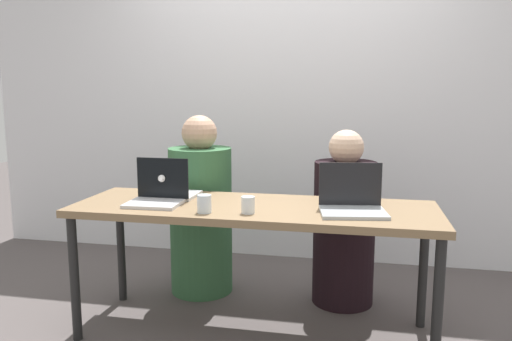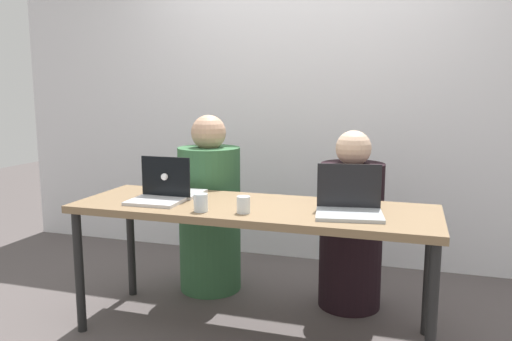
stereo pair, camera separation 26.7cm
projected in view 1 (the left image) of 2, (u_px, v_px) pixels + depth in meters
The scene contains 10 objects.
ground_plane at pixel (254, 332), 2.79m from camera, with size 12.00×12.00×0.00m, color #524A49.
back_wall at pixel (290, 90), 3.90m from camera, with size 5.05×0.10×2.68m, color silver.
desk at pixel (254, 217), 2.68m from camera, with size 1.94×0.64×0.73m.
person_on_left at pixel (201, 214), 3.31m from camera, with size 0.45×0.45×1.18m.
person_on_right at pixel (344, 227), 3.13m from camera, with size 0.47×0.47×1.10m.
laptop_back_left at pixel (169, 189), 2.86m from camera, with size 0.30×0.29×0.24m.
laptop_front_left at pixel (157, 194), 2.72m from camera, with size 0.29×0.28×0.24m.
laptop_front_right at pixel (352, 202), 2.52m from camera, with size 0.36×0.31×0.24m.
water_glass_left at pixel (204, 205), 2.51m from camera, with size 0.07×0.07×0.09m.
water_glass_center at pixel (248, 206), 2.50m from camera, with size 0.07×0.07×0.09m.
Camera 1 is at (0.54, -2.55, 1.34)m, focal length 35.00 mm.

